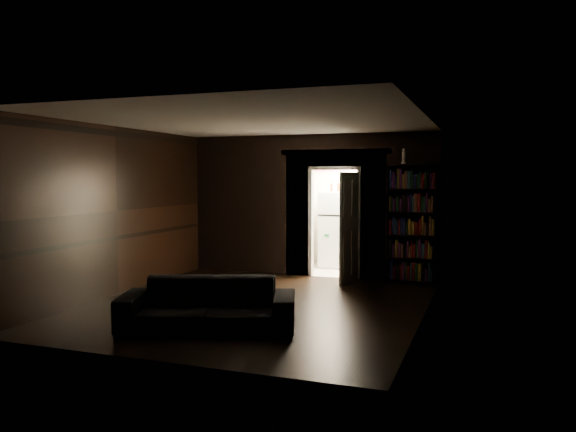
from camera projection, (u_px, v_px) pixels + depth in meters
name	position (u px, v px, depth m)	size (l,w,h in m)	color
ground	(255.00, 305.00, 8.58)	(5.50, 5.50, 0.00)	black
room_walls	(279.00, 194.00, 9.47)	(5.02, 5.61, 2.84)	black
kitchen_alcove	(348.00, 212.00, 11.96)	(2.20, 1.80, 2.60)	#B5AA9D
sofa	(208.00, 296.00, 7.22)	(2.23, 0.97, 0.86)	black
bookshelf	(411.00, 224.00, 10.26)	(0.90, 0.32, 2.20)	black
refrigerator	(338.00, 229.00, 12.22)	(0.74, 0.68, 1.65)	white
door	(349.00, 228.00, 10.37)	(0.85, 0.05, 2.05)	silver
figurine	(404.00, 156.00, 10.18)	(0.10, 0.10, 0.29)	silver
bottles	(342.00, 186.00, 12.11)	(0.60, 0.08, 0.25)	black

